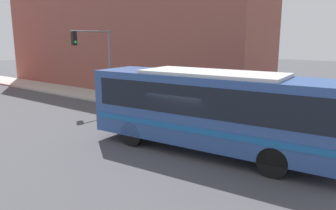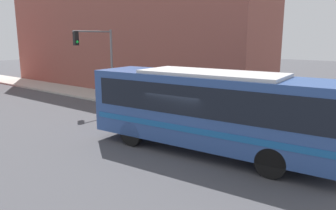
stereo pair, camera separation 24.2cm
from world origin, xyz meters
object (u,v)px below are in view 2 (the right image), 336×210
object	(u,v)px
fire_hydrant	(177,106)
traffic_light_pole	(99,53)
parking_meter	(115,89)
city_bus	(210,106)

from	to	relation	value
fire_hydrant	traffic_light_pole	world-z (taller)	traffic_light_pole
fire_hydrant	parking_meter	distance (m)	5.65
city_bus	fire_hydrant	xyz separation A→B (m)	(4.75, 5.27, -1.47)
traffic_light_pole	fire_hydrant	bearing A→B (deg)	-80.64
city_bus	fire_hydrant	distance (m)	7.24
city_bus	parking_meter	bearing A→B (deg)	61.75
fire_hydrant	parking_meter	size ratio (longest dim) A/B	0.58
fire_hydrant	traffic_light_pole	xyz separation A→B (m)	(-1.00, 6.04, 3.15)
fire_hydrant	traffic_light_pole	size ratio (longest dim) A/B	0.14
parking_meter	traffic_light_pole	bearing A→B (deg)	157.93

